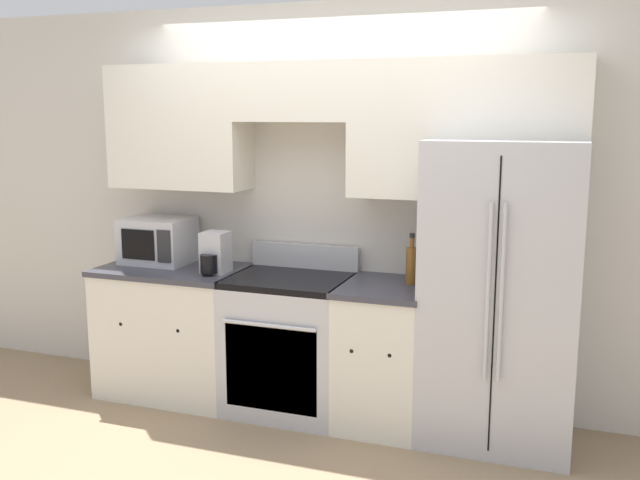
# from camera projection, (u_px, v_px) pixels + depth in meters

# --- Properties ---
(ground_plane) EXTENTS (12.00, 12.00, 0.00)m
(ground_plane) POSITION_uv_depth(u_px,v_px,m) (303.00, 433.00, 4.31)
(ground_plane) COLOR #937A5B
(wall_back) EXTENTS (8.00, 0.39, 2.60)m
(wall_back) POSITION_uv_depth(u_px,v_px,m) (336.00, 178.00, 4.58)
(wall_back) COLOR beige
(wall_back) RESTS_ON ground_plane
(lower_cabinets_left) EXTENTS (0.97, 0.64, 0.88)m
(lower_cabinets_left) POSITION_uv_depth(u_px,v_px,m) (175.00, 330.00, 4.87)
(lower_cabinets_left) COLOR silver
(lower_cabinets_left) RESTS_ON ground_plane
(lower_cabinets_right) EXTENTS (0.53, 0.64, 0.88)m
(lower_cabinets_right) POSITION_uv_depth(u_px,v_px,m) (384.00, 354.00, 4.38)
(lower_cabinets_right) COLOR silver
(lower_cabinets_right) RESTS_ON ground_plane
(oven_range) EXTENTS (0.75, 0.65, 1.04)m
(oven_range) POSITION_uv_depth(u_px,v_px,m) (290.00, 343.00, 4.58)
(oven_range) COLOR #B7B7BC
(oven_range) RESTS_ON ground_plane
(refrigerator) EXTENTS (0.86, 0.80, 1.76)m
(refrigerator) POSITION_uv_depth(u_px,v_px,m) (502.00, 292.00, 4.14)
(refrigerator) COLOR #B7B7BC
(refrigerator) RESTS_ON ground_plane
(microwave) EXTENTS (0.45, 0.36, 0.31)m
(microwave) POSITION_uv_depth(u_px,v_px,m) (158.00, 240.00, 4.91)
(microwave) COLOR #B7B7BC
(microwave) RESTS_ON lower_cabinets_left
(bottle) EXTENTS (0.07, 0.07, 0.31)m
(bottle) POSITION_uv_depth(u_px,v_px,m) (411.00, 264.00, 4.30)
(bottle) COLOR brown
(bottle) RESTS_ON lower_cabinets_right
(coffee_maker) EXTENTS (0.16, 0.23, 0.27)m
(coffee_maker) POSITION_uv_depth(u_px,v_px,m) (215.00, 254.00, 4.60)
(coffee_maker) COLOR #B7B7BC
(coffee_maker) RESTS_ON lower_cabinets_left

